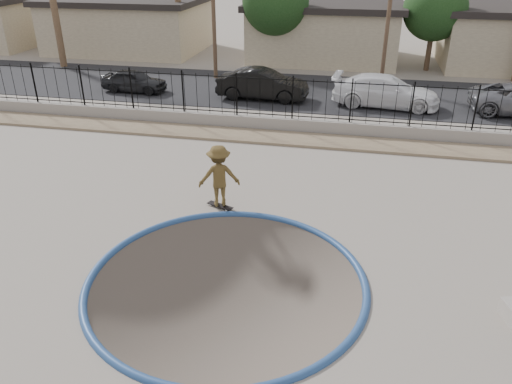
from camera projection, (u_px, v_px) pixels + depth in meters
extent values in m
cube|color=slate|center=(296.00, 141.00, 24.26)|extent=(120.00, 120.00, 2.20)
torus|color=navy|center=(227.00, 281.00, 12.38)|extent=(7.04, 7.04, 0.20)
cube|color=#91795F|center=(288.00, 139.00, 21.29)|extent=(42.00, 1.60, 0.11)
cube|color=gray|center=(292.00, 125.00, 22.14)|extent=(42.00, 0.45, 0.60)
cube|color=black|center=(292.00, 116.00, 21.95)|extent=(40.00, 0.04, 0.03)
cube|color=black|center=(293.00, 80.00, 21.25)|extent=(40.00, 0.04, 0.04)
cube|color=black|center=(308.00, 92.00, 28.13)|extent=(90.00, 8.00, 0.04)
cube|color=tan|center=(130.00, 27.00, 38.43)|extent=(11.00, 8.00, 3.50)
cube|color=black|center=(127.00, 0.00, 37.56)|extent=(11.60, 8.60, 0.40)
cube|color=tan|center=(325.00, 33.00, 35.68)|extent=(10.00, 8.00, 3.50)
cube|color=black|center=(326.00, 4.00, 34.81)|extent=(10.60, 8.60, 0.40)
cylinder|color=#473323|center=(213.00, 1.00, 28.98)|extent=(0.24, 0.24, 9.00)
cylinder|color=#473323|center=(390.00, 0.00, 27.04)|extent=(0.24, 0.24, 9.50)
cylinder|color=#473323|center=(275.00, 44.00, 33.28)|extent=(0.34, 0.34, 3.00)
sphere|color=#143311|center=(276.00, 1.00, 32.07)|extent=(4.32, 4.32, 4.32)
cylinder|color=#473323|center=(429.00, 49.00, 32.37)|extent=(0.34, 0.34, 2.75)
sphere|color=#143311|center=(435.00, 9.00, 31.26)|extent=(3.96, 3.96, 3.96)
imported|color=brown|center=(219.00, 179.00, 15.41)|extent=(1.46, 1.13, 1.99)
cube|color=black|center=(220.00, 205.00, 15.82)|extent=(0.92, 0.54, 0.02)
cylinder|color=silver|center=(211.00, 205.00, 15.93)|extent=(0.07, 0.05, 0.06)
cylinder|color=silver|center=(214.00, 203.00, 16.05)|extent=(0.07, 0.05, 0.06)
cylinder|color=silver|center=(226.00, 210.00, 15.63)|extent=(0.07, 0.05, 0.06)
cylinder|color=silver|center=(230.00, 208.00, 15.75)|extent=(0.07, 0.05, 0.06)
imported|color=black|center=(134.00, 81.00, 27.86)|extent=(3.68, 1.64, 1.23)
imported|color=black|center=(263.00, 84.00, 26.44)|extent=(4.84, 1.86, 1.57)
imported|color=white|center=(386.00, 91.00, 25.27)|extent=(5.51, 2.62, 1.55)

